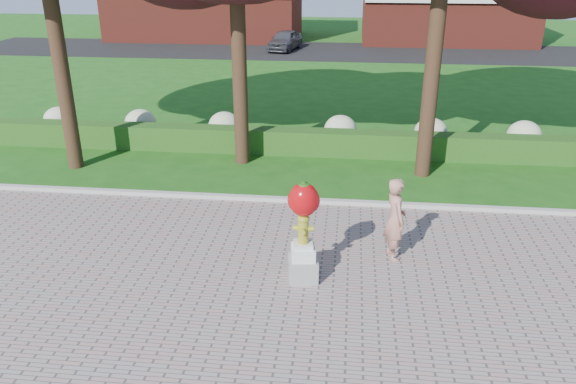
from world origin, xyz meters
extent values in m
plane|color=#1A4F13|center=(0.00, 0.00, 0.00)|extent=(100.00, 100.00, 0.00)
cube|color=#ADADA5|center=(0.00, 3.00, 0.07)|extent=(40.00, 0.18, 0.15)
cube|color=#133F12|center=(0.00, 7.00, 0.40)|extent=(24.00, 0.70, 0.80)
ellipsoid|color=#B0B288|center=(-9.00, 8.00, 0.55)|extent=(1.10, 1.10, 0.99)
ellipsoid|color=#B0B288|center=(-6.00, 8.00, 0.55)|extent=(1.10, 1.10, 0.99)
ellipsoid|color=#B0B288|center=(-3.00, 8.00, 0.55)|extent=(1.10, 1.10, 0.99)
ellipsoid|color=#B0B288|center=(1.00, 8.00, 0.55)|extent=(1.10, 1.10, 0.99)
ellipsoid|color=#B0B288|center=(4.00, 8.00, 0.55)|extent=(1.10, 1.10, 0.99)
ellipsoid|color=#B0B288|center=(7.00, 8.00, 0.55)|extent=(1.10, 1.10, 0.99)
cube|color=black|center=(0.00, 28.00, 0.01)|extent=(50.00, 8.00, 0.02)
cylinder|color=black|center=(-7.00, 5.00, 3.36)|extent=(0.44, 0.44, 6.72)
cylinder|color=black|center=(-2.00, 6.00, 3.08)|extent=(0.44, 0.44, 6.16)
cylinder|color=black|center=(3.50, 5.50, 3.64)|extent=(0.44, 0.44, 7.28)
cube|color=gray|center=(0.49, -0.73, 0.27)|extent=(0.66, 0.66, 0.46)
cube|color=silver|center=(0.49, -0.73, 0.63)|extent=(0.53, 0.53, 0.26)
cube|color=silver|center=(0.49, -0.73, 0.81)|extent=(0.42, 0.42, 0.09)
cylinder|color=olive|center=(0.49, -0.73, 1.11)|extent=(0.20, 0.20, 0.52)
ellipsoid|color=olive|center=(0.49, -0.73, 1.37)|extent=(0.24, 0.24, 0.17)
cylinder|color=olive|center=(0.35, -0.73, 1.17)|extent=(0.11, 0.10, 0.10)
cylinder|color=olive|center=(0.64, -0.73, 1.17)|extent=(0.11, 0.10, 0.10)
cylinder|color=olive|center=(0.49, -0.86, 1.17)|extent=(0.11, 0.11, 0.11)
cylinder|color=olive|center=(0.49, -0.73, 1.45)|extent=(0.07, 0.07, 0.05)
ellipsoid|color=#AB090C|center=(0.49, -0.73, 1.77)|extent=(0.58, 0.52, 0.67)
ellipsoid|color=#AB090C|center=(0.33, -0.73, 1.75)|extent=(0.28, 0.28, 0.43)
ellipsoid|color=#AB090C|center=(0.66, -0.73, 1.75)|extent=(0.28, 0.28, 0.43)
cylinder|color=#225714|center=(0.49, -0.73, 2.10)|extent=(0.09, 0.09, 0.11)
ellipsoid|color=#225714|center=(0.49, -0.73, 2.07)|extent=(0.22, 0.22, 0.07)
imported|color=#B37666|center=(2.32, 0.35, 0.95)|extent=(0.61, 0.76, 1.81)
imported|color=#404248|center=(-3.25, 28.09, 0.68)|extent=(2.27, 4.11, 1.32)
camera|label=1|loc=(1.28, -10.36, 6.04)|focal=35.00mm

